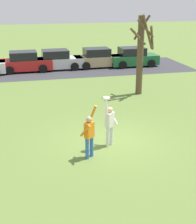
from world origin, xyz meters
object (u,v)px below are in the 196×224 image
object	(u,v)px
parked_car_red	(25,62)
parked_car_green	(133,58)
bare_tree_tall	(141,52)
person_defender	(89,133)
person_catcher	(110,123)
parked_car_silver	(57,60)
parked_car_tan	(98,58)
frisbee_disc	(107,98)

from	to	relation	value
parked_car_red	parked_car_green	size ratio (longest dim) A/B	1.00
bare_tree_tall	parked_car_red	bearing A→B (deg)	129.80
parked_car_red	parked_car_green	world-z (taller)	same
person_defender	person_catcher	bearing A→B (deg)	0.00
person_catcher	parked_car_green	size ratio (longest dim) A/B	0.50
parked_car_silver	parked_car_tan	bearing A→B (deg)	0.58
person_defender	bare_tree_tall	xyz separation A→B (m)	(4.71, 7.48, 1.61)
frisbee_disc	bare_tree_tall	xyz separation A→B (m)	(3.89, 6.80, 0.50)
person_catcher	parked_car_green	world-z (taller)	person_catcher
parked_car_tan	parked_car_green	xyz separation A→B (m)	(3.03, -0.26, 0.00)
frisbee_disc	parked_car_red	xyz separation A→B (m)	(-2.83, 14.86, -1.37)
parked_car_red	bare_tree_tall	bearing A→B (deg)	-51.34
parked_car_red	parked_car_green	bearing A→B (deg)	-1.04
parked_car_red	frisbee_disc	bearing A→B (deg)	-80.36
parked_car_green	bare_tree_tall	xyz separation A→B (m)	(-2.36, -8.08, 1.86)
parked_car_red	parked_car_silver	size ratio (longest dim) A/B	1.00
parked_car_tan	frisbee_disc	bearing A→B (deg)	-103.12
frisbee_disc	parked_car_silver	world-z (taller)	frisbee_disc
person_catcher	bare_tree_tall	bearing A→B (deg)	-158.56
person_defender	parked_car_silver	xyz separation A→B (m)	(0.55, 15.71, -0.25)
person_defender	bare_tree_tall	bearing A→B (deg)	18.37
parked_car_red	bare_tree_tall	distance (m)	10.66
person_catcher	bare_tree_tall	distance (m)	7.79
person_catcher	parked_car_green	distance (m)	15.94
parked_car_red	parked_car_tan	distance (m)	6.05
frisbee_disc	parked_car_tan	bearing A→B (deg)	78.02
person_defender	parked_car_tan	xyz separation A→B (m)	(4.04, 15.82, -0.25)
parked_car_red	parked_car_silver	distance (m)	2.55
person_catcher	parked_car_silver	xyz separation A→B (m)	(-0.45, 14.89, -0.25)
parked_car_silver	bare_tree_tall	bearing A→B (deg)	-64.30
person_catcher	person_defender	world-z (taller)	person_catcher
parked_car_tan	person_defender	bearing A→B (deg)	-105.46
parked_car_red	parked_car_tan	size ratio (longest dim) A/B	1.00
person_catcher	parked_car_tan	size ratio (longest dim) A/B	0.50
frisbee_disc	bare_tree_tall	distance (m)	7.85
parked_car_silver	parked_car_tan	world-z (taller)	same
bare_tree_tall	person_defender	bearing A→B (deg)	-122.22
parked_car_red	bare_tree_tall	xyz separation A→B (m)	(6.72, -8.06, 1.86)
bare_tree_tall	parked_car_tan	bearing A→B (deg)	94.63
parked_car_silver	parked_car_green	world-z (taller)	same
frisbee_disc	parked_car_red	bearing A→B (deg)	100.78
frisbee_disc	parked_car_red	distance (m)	15.19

